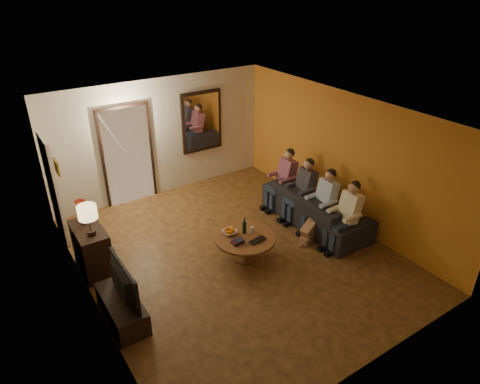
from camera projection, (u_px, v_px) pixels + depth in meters
floor at (235, 254)px, 7.75m from camera, size 5.00×6.00×0.01m
ceiling at (234, 115)px, 6.54m from camera, size 5.00×6.00×0.01m
back_wall at (161, 138)px, 9.37m from camera, size 5.00×0.02×2.60m
front_wall at (375, 290)px, 4.93m from camera, size 5.00×0.02×2.60m
left_wall at (83, 236)px, 5.93m from camera, size 0.02×6.00×2.60m
right_wall at (342, 158)px, 8.36m from camera, size 0.02×6.00×2.60m
orange_accent at (342, 158)px, 8.36m from camera, size 0.01×6.00×2.60m
kitchen_doorway at (128, 156)px, 9.08m from camera, size 1.00×0.06×2.10m
door_trim at (128, 156)px, 9.07m from camera, size 1.12×0.04×2.22m
fridge_glimpse at (140, 160)px, 9.28m from camera, size 0.45×0.03×1.70m
mirror_frame at (202, 121)px, 9.73m from camera, size 1.00×0.05×1.40m
mirror_glass at (202, 122)px, 9.71m from camera, size 0.86×0.02×1.26m
white_door at (53, 189)px, 7.79m from camera, size 0.06×0.85×2.04m
framed_art at (56, 167)px, 6.65m from camera, size 0.03×0.28×0.24m
art_canvas at (57, 167)px, 6.66m from camera, size 0.01×0.22×0.18m
dresser at (92, 249)px, 7.18m from camera, size 0.45×0.91×0.81m
table_lamp at (89, 220)px, 6.71m from camera, size 0.30×0.30×0.54m
flower_vase at (82, 211)px, 7.06m from camera, size 0.14×0.14×0.44m
tv_stand at (122, 309)px, 6.24m from camera, size 0.45×1.11×0.37m
tv at (118, 283)px, 6.02m from camera, size 1.00×0.13×0.58m
sofa at (316, 207)px, 8.55m from camera, size 2.42×1.00×0.70m
person_a at (346, 217)px, 7.72m from camera, size 0.60×0.40×1.20m
person_b at (323, 204)px, 8.17m from camera, size 0.60×0.40×1.20m
person_c at (303, 192)px, 8.61m from camera, size 0.60×0.40×1.20m
person_d at (284, 181)px, 9.06m from camera, size 0.60×0.40×1.20m
dog at (311, 227)px, 8.02m from camera, size 0.60×0.38×0.56m
coffee_table at (245, 247)px, 7.55m from camera, size 1.13×1.13×0.45m
bowl at (230, 232)px, 7.51m from camera, size 0.26×0.26×0.06m
oranges at (230, 229)px, 7.47m from camera, size 0.20×0.20×0.08m
wine_bottle at (244, 225)px, 7.47m from camera, size 0.07×0.07×0.31m
wine_glass at (252, 230)px, 7.55m from camera, size 0.06×0.06×0.10m
book_stack at (238, 241)px, 7.25m from camera, size 0.20×0.15×0.07m
laptop at (259, 242)px, 7.28m from camera, size 0.35×0.25×0.03m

